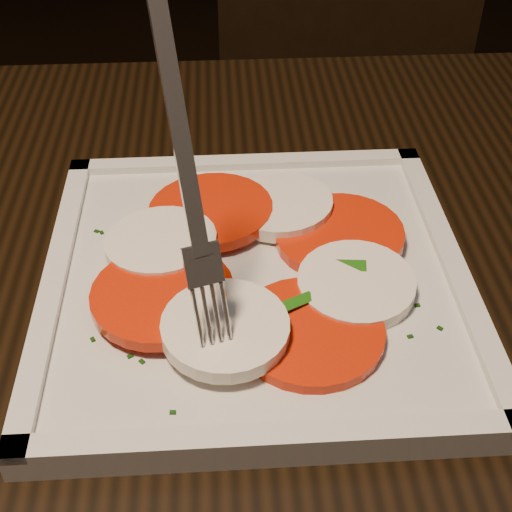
{
  "coord_description": "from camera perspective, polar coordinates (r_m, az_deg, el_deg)",
  "views": [
    {
      "loc": [
        -0.19,
        -0.13,
        1.08
      ],
      "look_at": [
        -0.15,
        0.22,
        0.78
      ],
      "focal_mm": 50.0,
      "sensor_mm": 36.0,
      "label": 1
    }
  ],
  "objects": [
    {
      "name": "table",
      "position": [
        0.55,
        8.19,
        -12.35
      ],
      "size": [
        1.24,
        0.87,
        0.75
      ],
      "rotation": [
        0.0,
        0.0,
        -0.06
      ],
      "color": "black",
      "rests_on": "ground"
    },
    {
      "name": "plate",
      "position": [
        0.48,
        0.0,
        -2.04
      ],
      "size": [
        0.3,
        0.3,
        0.01
      ],
      "primitive_type": "cube",
      "rotation": [
        0.0,
        0.0,
        -0.06
      ],
      "color": "silver",
      "rests_on": "table"
    },
    {
      "name": "fork",
      "position": [
        0.39,
        -5.91,
        6.96
      ],
      "size": [
        0.05,
        0.08,
        0.18
      ],
      "primitive_type": null,
      "rotation": [
        0.0,
        0.0,
        0.25
      ],
      "color": "white",
      "rests_on": "caprese_salad"
    },
    {
      "name": "caprese_salad",
      "position": [
        0.47,
        0.0,
        -0.59
      ],
      "size": [
        0.22,
        0.23,
        0.02
      ],
      "color": "red",
      "rests_on": "plate"
    },
    {
      "name": "chair",
      "position": [
        1.18,
        6.93,
        12.13
      ],
      "size": [
        0.5,
        0.5,
        0.93
      ],
      "rotation": [
        0.0,
        0.0,
        -0.21
      ],
      "color": "black",
      "rests_on": "ground"
    }
  ]
}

